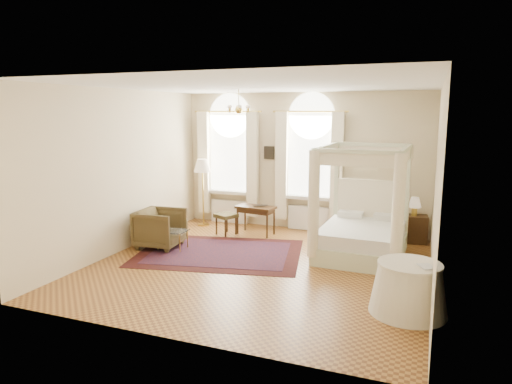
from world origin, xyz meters
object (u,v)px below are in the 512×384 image
stool (226,217)px  armchair (160,228)px  nightstand (417,229)px  coffee_table (172,232)px  writing_desk (256,210)px  side_table (409,288)px  floor_lamp (203,169)px  canopy_bed (362,232)px

stool → armchair: armchair is taller
nightstand → coffee_table: (-4.76, -2.35, 0.06)m
armchair → coffee_table: size_ratio=1.48×
writing_desk → coffee_table: (-1.20, -1.74, -0.21)m
armchair → side_table: armchair is taller
coffee_table → stool: bearing=69.1°
coffee_table → floor_lamp: (-0.34, 2.05, 1.07)m
canopy_bed → armchair: 4.17m
nightstand → writing_desk: bearing=-170.3°
canopy_bed → coffee_table: bearing=-166.2°
nightstand → side_table: (0.00, -3.81, 0.06)m
armchair → coffee_table: armchair is taller
writing_desk → armchair: size_ratio=1.05×
floor_lamp → writing_desk: bearing=-11.4°
stool → floor_lamp: bearing=146.9°
nightstand → coffee_table: bearing=-153.8°
canopy_bed → writing_desk: 2.69m
writing_desk → floor_lamp: size_ratio=0.56×
stool → writing_desk: bearing=23.5°
canopy_bed → coffee_table: canopy_bed is taller
stool → side_table: bearing=-34.9°
writing_desk → armchair: bearing=-131.6°
canopy_bed → side_table: canopy_bed is taller
writing_desk → floor_lamp: bearing=168.6°
nightstand → writing_desk: 3.63m
side_table → writing_desk: bearing=138.0°
stool → coffee_table: size_ratio=0.94×
canopy_bed → floor_lamp: 4.36m
nightstand → side_table: size_ratio=0.55×
canopy_bed → nightstand: 1.75m
writing_desk → floor_lamp: floor_lamp is taller
floor_lamp → side_table: (5.11, -3.52, -1.07)m
canopy_bed → side_table: 2.60m
canopy_bed → nightstand: canopy_bed is taller
floor_lamp → side_table: floor_lamp is taller
floor_lamp → stool: bearing=-33.1°
writing_desk → nightstand: bearing=9.7°
stool → armchair: (-0.88, -1.43, -0.00)m
canopy_bed → side_table: bearing=-67.2°
writing_desk → coffee_table: 2.12m
armchair → coffee_table: bearing=-100.6°
coffee_table → armchair: bearing=173.6°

